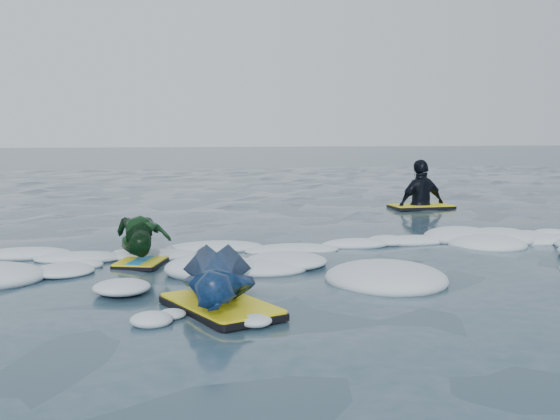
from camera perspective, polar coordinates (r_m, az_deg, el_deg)
The scene contains 5 objects.
ground at distance 7.59m, azimuth 3.34°, elevation -5.23°, with size 120.00×120.00×0.00m, color #162D35.
foam_band at distance 8.58m, azimuth 1.61°, elevation -3.86°, with size 12.00×3.10×0.30m, color silver, non-canonical shape.
prone_woman_unit at distance 6.21m, azimuth -5.06°, elevation -5.61°, with size 1.06×1.85×0.47m.
prone_child_unit at distance 8.41m, azimuth -11.05°, elevation -2.31°, with size 0.75×1.38×0.53m.
waiting_rider_unit at distance 14.07m, azimuth 11.40°, elevation 0.32°, with size 1.25×0.75×1.83m.
Camera 1 is at (-1.86, -7.20, 1.54)m, focal length 45.00 mm.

